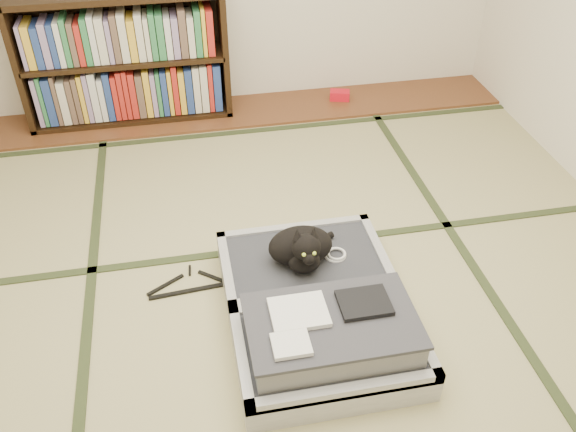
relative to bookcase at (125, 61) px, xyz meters
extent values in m
plane|color=tan|center=(0.78, -2.07, -0.45)|extent=(4.50, 4.50, 0.00)
cube|color=brown|center=(0.78, -0.07, -0.44)|extent=(4.00, 0.50, 0.02)
cube|color=red|center=(1.57, -0.04, -0.40)|extent=(0.17, 0.13, 0.07)
cube|color=#2D381E|center=(-0.22, -2.07, -0.45)|extent=(0.05, 4.50, 0.01)
cube|color=#2D381E|center=(1.78, -2.07, -0.45)|extent=(0.05, 4.50, 0.01)
cube|color=#2D381E|center=(0.78, -1.67, -0.45)|extent=(4.00, 0.05, 0.01)
cube|color=#2D381E|center=(0.78, -0.37, -0.45)|extent=(4.00, 0.05, 0.01)
cube|color=black|center=(-0.70, 0.00, 0.02)|extent=(0.04, 0.33, 0.92)
cube|color=black|center=(0.70, 0.00, 0.02)|extent=(0.04, 0.33, 0.92)
cube|color=black|center=(0.00, 0.00, -0.42)|extent=(1.44, 0.33, 0.04)
cube|color=black|center=(0.00, 0.00, 0.02)|extent=(1.38, 0.33, 0.03)
cube|color=black|center=(0.00, 0.15, 0.02)|extent=(1.44, 0.02, 0.92)
cube|color=gray|center=(0.00, -0.02, -0.20)|extent=(1.29, 0.23, 0.39)
cube|color=gray|center=(0.00, -0.02, 0.21)|extent=(1.29, 0.23, 0.35)
cube|color=#B8B8BD|center=(0.86, -2.52, -0.38)|extent=(0.83, 0.55, 0.14)
cube|color=#32333A|center=(0.86, -2.52, -0.34)|extent=(0.74, 0.46, 0.11)
cube|color=#B8B8BD|center=(0.86, -2.77, -0.30)|extent=(0.83, 0.04, 0.06)
cube|color=#B8B8BD|center=(0.86, -2.26, -0.30)|extent=(0.83, 0.04, 0.06)
cube|color=#B8B8BD|center=(0.47, -2.52, -0.30)|extent=(0.04, 0.55, 0.06)
cube|color=#B8B8BD|center=(1.26, -2.52, -0.30)|extent=(0.04, 0.55, 0.06)
cube|color=#B8B8BD|center=(0.86, -1.96, -0.38)|extent=(0.83, 0.55, 0.14)
cube|color=#32333A|center=(0.86, -1.96, -0.34)|extent=(0.74, 0.46, 0.11)
cube|color=#B8B8BD|center=(0.86, -2.22, -0.30)|extent=(0.83, 0.04, 0.06)
cube|color=#B8B8BD|center=(0.86, -1.71, -0.30)|extent=(0.83, 0.04, 0.06)
cube|color=#B8B8BD|center=(0.47, -1.96, -0.30)|extent=(0.04, 0.55, 0.06)
cube|color=#B8B8BD|center=(1.26, -1.96, -0.30)|extent=(0.04, 0.55, 0.06)
cylinder|color=black|center=(0.86, -2.24, -0.30)|extent=(0.74, 0.03, 0.03)
cube|color=gray|center=(0.86, -2.52, -0.24)|extent=(0.71, 0.43, 0.14)
cube|color=#36373E|center=(0.86, -2.52, -0.16)|extent=(0.73, 0.45, 0.02)
cube|color=silver|center=(0.73, -2.46, -0.14)|extent=(0.24, 0.20, 0.02)
cube|color=black|center=(1.02, -2.46, -0.14)|extent=(0.22, 0.18, 0.02)
cube|color=silver|center=(0.67, -2.63, -0.14)|extent=(0.15, 0.13, 0.02)
cube|color=white|center=(0.62, -2.78, -0.37)|extent=(0.07, 0.01, 0.05)
cube|color=white|center=(0.75, -2.78, -0.39)|extent=(0.06, 0.01, 0.04)
cube|color=orange|center=(1.14, -2.78, -0.37)|extent=(0.06, 0.01, 0.04)
cube|color=#197F33|center=(1.06, -2.78, -0.35)|extent=(0.04, 0.01, 0.03)
ellipsoid|color=black|center=(0.84, -1.98, -0.19)|extent=(0.32, 0.21, 0.20)
ellipsoid|color=black|center=(0.84, -2.07, -0.22)|extent=(0.16, 0.11, 0.11)
ellipsoid|color=black|center=(0.84, -2.10, -0.10)|extent=(0.14, 0.13, 0.13)
sphere|color=black|center=(0.84, -2.16, -0.12)|extent=(0.06, 0.06, 0.06)
cone|color=black|center=(0.80, -2.08, -0.03)|extent=(0.05, 0.06, 0.06)
cone|color=black|center=(0.88, -2.08, -0.03)|extent=(0.05, 0.06, 0.06)
sphere|color=#A5BF33|center=(0.82, -2.16, -0.09)|extent=(0.02, 0.02, 0.02)
sphere|color=#A5BF33|center=(0.87, -2.16, -0.09)|extent=(0.02, 0.02, 0.02)
cylinder|color=black|center=(0.95, -1.88, -0.27)|extent=(0.19, 0.12, 0.04)
torus|color=white|center=(1.02, -1.97, -0.29)|extent=(0.11, 0.11, 0.02)
torus|color=white|center=(1.03, -1.98, -0.27)|extent=(0.10, 0.10, 0.01)
cube|color=black|center=(0.29, -1.93, -0.44)|extent=(0.43, 0.06, 0.01)
cube|color=black|center=(0.16, -1.86, -0.44)|extent=(0.19, 0.13, 0.01)
cube|color=black|center=(0.42, -1.86, -0.44)|extent=(0.18, 0.15, 0.01)
cylinder|color=black|center=(0.29, -1.77, -0.44)|extent=(0.02, 0.08, 0.01)
camera|label=1|loc=(0.34, -4.20, 1.75)|focal=38.00mm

